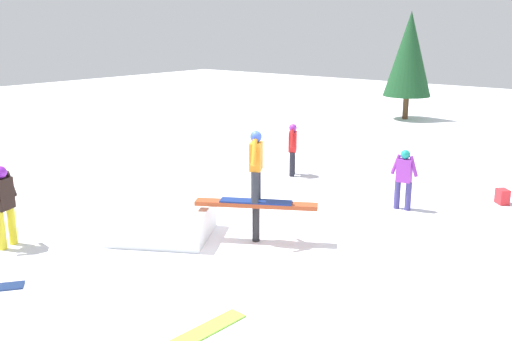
% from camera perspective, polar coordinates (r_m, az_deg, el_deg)
% --- Properties ---
extents(ground_plane, '(60.00, 60.00, 0.00)m').
position_cam_1_polar(ground_plane, '(10.71, 0.00, -7.06)').
color(ground_plane, white).
extents(rail_feature, '(2.09, 1.39, 0.76)m').
position_cam_1_polar(rail_feature, '(10.49, 0.00, -3.81)').
color(rail_feature, black).
rests_on(rail_feature, ground).
extents(snow_kicker_ramp, '(2.31, 2.21, 0.57)m').
position_cam_1_polar(snow_kicker_ramp, '(11.00, -9.39, -5.08)').
color(snow_kicker_ramp, white).
rests_on(snow_kicker_ramp, ground).
extents(main_rider_on_rail, '(1.29, 0.89, 1.33)m').
position_cam_1_polar(main_rider_on_rail, '(10.28, 0.00, 0.30)').
color(main_rider_on_rail, navy).
rests_on(main_rider_on_rail, rail_feature).
extents(bystander_red, '(0.39, 0.58, 1.39)m').
position_cam_1_polar(bystander_red, '(15.13, 3.68, 2.39)').
color(bystander_red, black).
rests_on(bystander_red, ground).
extents(bystander_purple, '(0.61, 0.23, 1.33)m').
position_cam_1_polar(bystander_purple, '(12.68, 14.58, -0.57)').
color(bystander_purple, '#3D377A').
rests_on(bystander_purple, ground).
extents(bystander_black, '(0.32, 0.65, 1.51)m').
position_cam_1_polar(bystander_black, '(11.12, -23.92, -2.90)').
color(bystander_black, yellow).
rests_on(bystander_black, ground).
extents(loose_snowboard_lime, '(0.37, 1.39, 0.02)m').
position_cam_1_polar(loose_snowboard_lime, '(7.79, -5.37, -15.76)').
color(loose_snowboard_lime, '#93E13F').
rests_on(loose_snowboard_lime, ground).
extents(backpack_on_snow, '(0.37, 0.37, 0.34)m').
position_cam_1_polar(backpack_on_snow, '(13.95, 23.42, -2.41)').
color(backpack_on_snow, red).
rests_on(backpack_on_snow, ground).
extents(pine_tree_far, '(1.97, 1.97, 4.47)m').
position_cam_1_polar(pine_tree_far, '(24.99, 15.06, 11.17)').
color(pine_tree_far, '#4C331E').
rests_on(pine_tree_far, ground).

